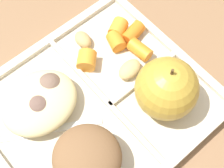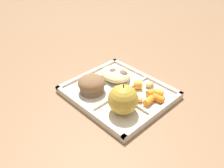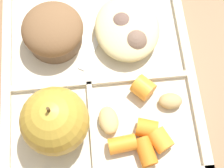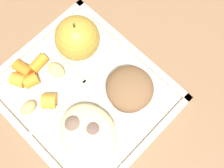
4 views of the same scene
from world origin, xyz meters
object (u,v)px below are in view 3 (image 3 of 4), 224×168
(plastic_fork, at_px, (113,21))
(green_apple, at_px, (59,121))
(bran_muffin, at_px, (56,31))
(lunch_tray, at_px, (102,76))

(plastic_fork, bearing_deg, green_apple, 152.45)
(bran_muffin, height_order, plastic_fork, bran_muffin)
(green_apple, distance_m, plastic_fork, 0.18)
(plastic_fork, bearing_deg, lunch_tray, 163.83)
(green_apple, relative_size, plastic_fork, 0.66)
(bran_muffin, bearing_deg, green_apple, 180.00)
(bran_muffin, relative_size, plastic_fork, 0.61)
(lunch_tray, height_order, green_apple, green_apple)
(bran_muffin, xyz_separation_m, plastic_fork, (0.02, -0.08, -0.03))
(lunch_tray, xyz_separation_m, plastic_fork, (0.09, -0.02, 0.01))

